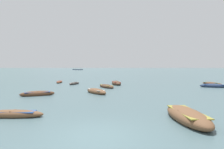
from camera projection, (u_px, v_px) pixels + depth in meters
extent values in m
plane|color=#476066|center=(127.00, 68.00, 1502.15)|extent=(6000.00, 6000.00, 0.00)
cone|color=#56665B|center=(1.00, 47.00, 1996.15)|extent=(1579.15, 1579.15, 432.08)
cone|color=slate|center=(94.00, 50.00, 1972.83)|extent=(1582.13, 1582.13, 372.41)
cone|color=slate|center=(184.00, 57.00, 1770.98)|extent=(529.65, 529.65, 192.11)
ellipsoid|color=#4C3323|center=(106.00, 86.00, 26.19)|extent=(2.97, 3.88, 0.55)
cube|color=olive|center=(106.00, 85.00, 26.18)|extent=(2.14, 2.79, 0.05)
cube|color=#4C3323|center=(106.00, 85.00, 26.18)|extent=(0.71, 0.47, 0.04)
ellipsoid|color=brown|center=(187.00, 116.00, 9.90)|extent=(1.99, 4.52, 0.79)
cube|color=olive|center=(187.00, 112.00, 9.89)|extent=(1.44, 3.25, 0.05)
cube|color=brown|center=(187.00, 111.00, 9.89)|extent=(1.00, 0.20, 0.04)
ellipsoid|color=brown|center=(37.00, 94.00, 18.69)|extent=(3.34, 2.43, 0.59)
cube|color=#28519E|center=(37.00, 92.00, 18.68)|extent=(2.41, 1.75, 0.05)
cube|color=brown|center=(37.00, 92.00, 18.68)|extent=(0.39, 0.63, 0.04)
ellipsoid|color=brown|center=(96.00, 91.00, 20.44)|extent=(3.14, 3.61, 0.63)
cube|color=#B7B2A3|center=(96.00, 90.00, 20.43)|extent=(2.26, 2.60, 0.05)
cube|color=brown|center=(96.00, 89.00, 20.43)|extent=(0.67, 0.54, 0.04)
ellipsoid|color=brown|center=(212.00, 84.00, 31.05)|extent=(2.44, 3.91, 0.48)
cube|color=#197A56|center=(212.00, 83.00, 31.04)|extent=(1.76, 2.81, 0.05)
cube|color=brown|center=(212.00, 82.00, 31.04)|extent=(0.69, 0.35, 0.04)
ellipsoid|color=brown|center=(13.00, 114.00, 10.65)|extent=(3.53, 1.08, 0.50)
cube|color=#28519E|center=(13.00, 112.00, 10.64)|extent=(2.54, 0.78, 0.05)
cube|color=brown|center=(13.00, 111.00, 10.64)|extent=(0.12, 0.59, 0.04)
ellipsoid|color=#4C3323|center=(116.00, 83.00, 30.67)|extent=(2.24, 4.25, 0.77)
cube|color=#B22D28|center=(116.00, 82.00, 30.66)|extent=(1.61, 3.06, 0.05)
cube|color=#4C3323|center=(116.00, 81.00, 30.66)|extent=(0.90, 0.29, 0.04)
ellipsoid|color=brown|center=(59.00, 82.00, 34.32)|extent=(1.47, 3.33, 0.47)
cube|color=#B22D28|center=(59.00, 81.00, 34.31)|extent=(1.06, 2.40, 0.05)
cube|color=brown|center=(59.00, 81.00, 34.31)|extent=(0.61, 0.19, 0.04)
ellipsoid|color=#2D2826|center=(74.00, 83.00, 31.13)|extent=(1.39, 3.31, 0.47)
cube|color=#B7B2A3|center=(74.00, 83.00, 31.12)|extent=(1.00, 2.39, 0.05)
cube|color=#2D2826|center=(74.00, 82.00, 31.12)|extent=(0.59, 0.18, 0.04)
ellipsoid|color=navy|center=(213.00, 86.00, 26.46)|extent=(3.64, 1.94, 0.64)
cube|color=#28519E|center=(213.00, 85.00, 26.45)|extent=(2.62, 1.39, 0.05)
cube|color=navy|center=(213.00, 84.00, 26.45)|extent=(0.26, 0.78, 0.04)
cube|color=navy|center=(78.00, 70.00, 207.92)|extent=(11.46, 6.20, 0.90)
cylinder|color=#4C4742|center=(82.00, 69.00, 208.09)|extent=(0.10, 0.10, 1.80)
cylinder|color=#4C4742|center=(81.00, 69.00, 205.24)|extent=(0.10, 0.10, 1.80)
cylinder|color=#4C4742|center=(75.00, 69.00, 210.52)|extent=(0.10, 0.10, 1.80)
cylinder|color=#4C4742|center=(74.00, 69.00, 207.67)|extent=(0.10, 0.10, 1.80)
cube|color=#9E998E|center=(78.00, 68.00, 207.85)|extent=(9.63, 5.21, 0.12)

